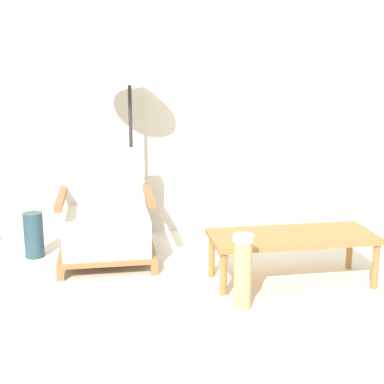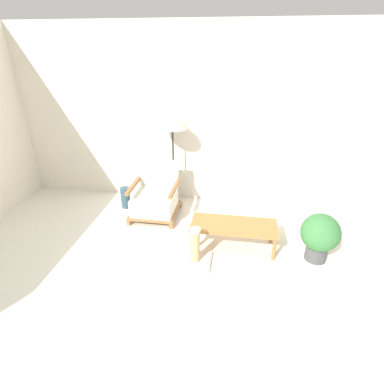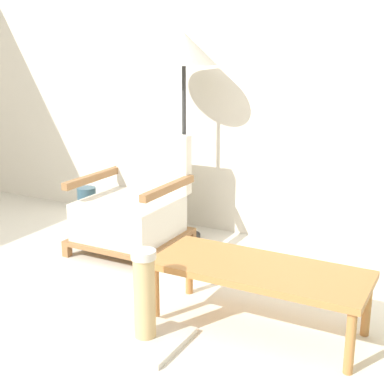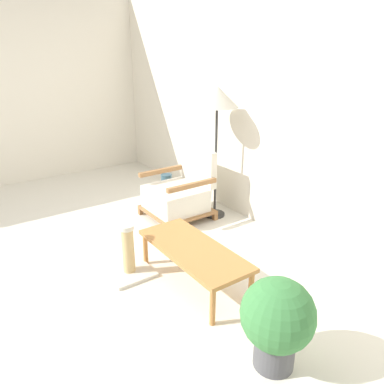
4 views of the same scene
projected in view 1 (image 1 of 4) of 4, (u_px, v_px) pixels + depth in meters
ground_plane at (207, 345)px, 2.76m from camera, size 14.00×14.00×0.00m
wall_back at (161, 74)px, 4.42m from camera, size 8.00×0.06×2.70m
armchair at (106, 223)px, 3.93m from camera, size 0.68×0.69×0.80m
floor_lamp at (129, 77)px, 4.08m from camera, size 0.47×0.47×1.50m
coffee_table at (292, 239)px, 3.50m from camera, size 1.08×0.45×0.34m
vase at (34, 235)px, 4.02m from camera, size 0.15×0.15×0.34m
scratching_post at (242, 289)px, 3.10m from camera, size 0.38×0.38×0.48m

